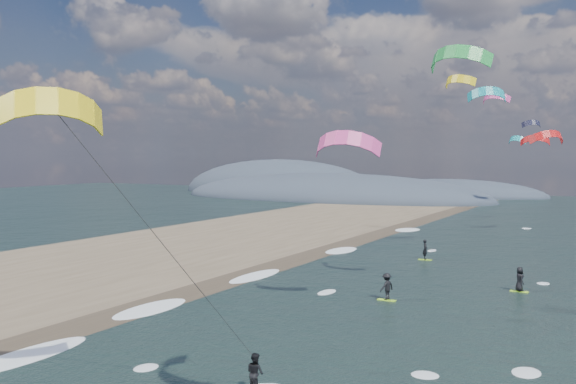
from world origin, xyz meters
The scene contains 6 objects.
wet_sand_strip centered at (-12.00, 10.00, 0.00)m, with size 3.00×240.00×0.00m, color #382D23.
coastal_hills centered at (-44.84, 107.86, 0.00)m, with size 80.00×41.00×15.00m.
kitesurfer_near_b centered at (-1.82, 2.78, 6.81)m, with size 6.72×8.99×11.47m.
far_kitesurfers centered at (0.95, 28.25, 0.81)m, with size 9.83×16.24×1.68m.
bg_kite_field centered at (0.00, 54.04, 12.86)m, with size 12.04×74.97×7.85m.
shoreline_surf centered at (-10.80, 14.75, 0.00)m, with size 2.40×79.40×0.11m.
Camera 1 is at (12.30, -12.40, 8.65)m, focal length 40.00 mm.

